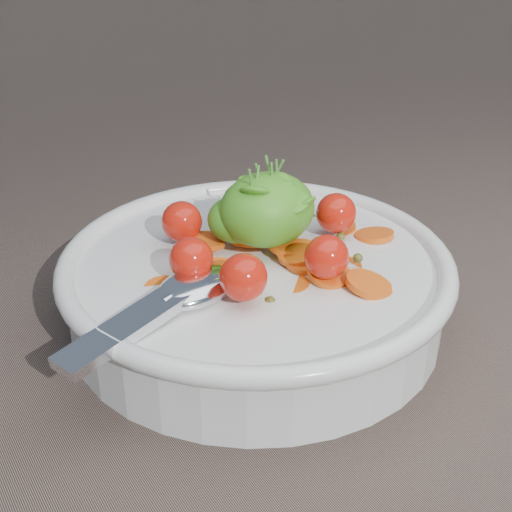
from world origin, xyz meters
TOP-DOWN VIEW (x-y plane):
  - ground at (0.00, 0.00)m, footprint 6.00×6.00m
  - bowl at (0.02, 0.03)m, footprint 0.32×0.30m
  - napkin at (0.07, 0.16)m, footprint 0.23×0.22m

SIDE VIEW (x-z plane):
  - ground at x=0.00m, z-range 0.00..0.00m
  - napkin at x=0.07m, z-range 0.00..0.01m
  - bowl at x=0.02m, z-range -0.03..0.10m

